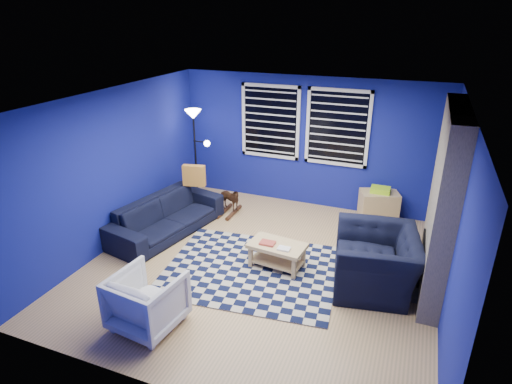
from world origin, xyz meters
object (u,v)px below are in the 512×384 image
at_px(rocking_horse, 229,199).
at_px(coffee_table, 277,250).
at_px(floor_lamp, 195,127).
at_px(tv, 449,158).
at_px(armchair_bent, 147,301).
at_px(cabinet, 378,206).
at_px(armchair_big, 376,261).
at_px(sofa, 167,216).

bearing_deg(rocking_horse, coffee_table, -121.17).
bearing_deg(floor_lamp, tv, 2.22).
distance_m(armchair_bent, cabinet, 4.57).
bearing_deg(armchair_big, cabinet, 175.31).
distance_m(coffee_table, floor_lamp, 3.14).
xyz_separation_m(rocking_horse, cabinet, (2.66, 0.76, -0.01)).
bearing_deg(armchair_big, tv, 147.03).
bearing_deg(coffee_table, armchair_big, 2.00).
height_order(armchair_big, rocking_horse, armchair_big).
distance_m(tv, floor_lamp, 4.50).
relative_size(armchair_big, coffee_table, 1.43).
relative_size(armchair_bent, coffee_table, 0.90).
xyz_separation_m(coffee_table, cabinet, (1.21, 2.19, -0.00)).
distance_m(cabinet, floor_lamp, 3.73).
relative_size(rocking_horse, coffee_table, 0.62).
xyz_separation_m(coffee_table, floor_lamp, (-2.28, 1.77, 1.23)).
xyz_separation_m(tv, armchair_bent, (-3.25, -3.73, -1.04)).
bearing_deg(cabinet, rocking_horse, 175.73).
height_order(rocking_horse, floor_lamp, floor_lamp).
height_order(tv, armchair_bent, tv).
bearing_deg(floor_lamp, rocking_horse, -22.21).
relative_size(tv, coffee_table, 1.15).
xyz_separation_m(tv, cabinet, (-1.00, 0.25, -1.12)).
distance_m(tv, coffee_table, 3.15).
height_order(rocking_horse, cabinet, cabinet).
bearing_deg(armchair_bent, cabinet, -113.01).
bearing_deg(sofa, armchair_big, -83.00).
xyz_separation_m(armchair_bent, cabinet, (2.25, 3.98, -0.07)).
distance_m(sofa, floor_lamp, 1.87).
xyz_separation_m(armchair_bent, floor_lamp, (-1.24, 3.55, 1.16)).
height_order(tv, floor_lamp, floor_lamp).
bearing_deg(sofa, tv, -58.01).
relative_size(armchair_big, cabinet, 1.61).
height_order(armchair_big, cabinet, armchair_big).
distance_m(armchair_big, armchair_bent, 3.06).
bearing_deg(armchair_big, floor_lamp, -124.97).
height_order(sofa, rocking_horse, sofa).
bearing_deg(armchair_bent, coffee_table, -113.65).
xyz_separation_m(armchair_big, rocking_horse, (-2.86, 1.38, -0.10)).
height_order(sofa, armchair_bent, armchair_bent).
relative_size(coffee_table, cabinet, 1.13).
bearing_deg(tv, rocking_horse, -172.00).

